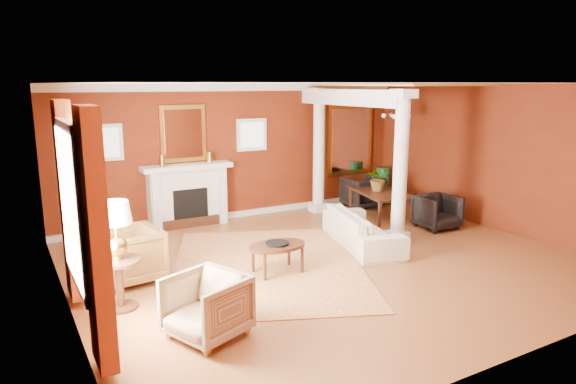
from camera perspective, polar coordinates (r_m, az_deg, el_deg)
ground at (r=8.61m, az=4.79°, el=-7.74°), size 8.00×8.00×0.00m
room_shell at (r=8.15m, az=5.04°, el=5.74°), size 8.04×7.04×2.92m
fireplace at (r=10.75m, az=-11.07°, el=-0.34°), size 1.85×0.42×1.29m
overmantel_mirror at (r=10.69m, az=-11.57°, el=6.38°), size 0.95×0.07×1.15m
flank_window_left at (r=10.33m, az=-19.78°, el=5.18°), size 0.70×0.07×0.70m
flank_window_right at (r=11.29m, az=-4.04°, el=6.36°), size 0.70×0.07×0.70m
left_window at (r=6.27m, az=-22.23°, el=-2.50°), size 0.21×2.55×2.60m
column_front at (r=9.52m, az=12.39°, el=2.81°), size 0.36×0.36×2.80m
column_back at (r=11.64m, az=3.45°, el=4.69°), size 0.36×0.36×2.80m
header_beam at (r=10.64m, az=6.83°, el=10.40°), size 0.30×3.20×0.32m
amber_ceiling at (r=11.25m, az=12.14°, el=11.57°), size 2.30×3.40×0.04m
dining_mirror at (r=12.67m, az=6.90°, el=5.78°), size 1.30×0.07×1.70m
chandelier at (r=11.34m, az=12.02°, el=8.43°), size 0.60×0.62×0.75m
crown_trim at (r=11.12m, az=-5.30°, el=11.52°), size 8.00×0.08×0.16m
base_trim at (r=11.48m, az=-5.03°, el=-2.39°), size 8.00×0.08×0.12m
rug at (r=8.39m, az=-2.32°, el=-8.17°), size 4.28×4.81×0.02m
sofa at (r=9.41m, az=8.26°, el=-3.43°), size 1.19×2.23×0.84m
armchair_leopard at (r=7.96m, az=-17.30°, el=-6.48°), size 0.91×0.96×0.90m
armchair_stripe at (r=6.12m, az=-9.05°, el=-12.13°), size 0.99×1.02×0.82m
coffee_table at (r=7.95m, az=-1.19°, el=-6.15°), size 0.92×0.92×0.47m
coffee_book at (r=7.92m, az=-1.43°, el=-5.08°), size 0.16×0.02×0.21m
side_table at (r=6.92m, az=-18.53°, el=-4.85°), size 0.58×0.58×1.44m
dining_table at (r=11.45m, az=10.37°, el=-0.49°), size 0.95×1.76×0.93m
dining_chair_near at (r=10.81m, az=16.25°, el=-1.97°), size 0.79×0.74×0.76m
dining_chair_far at (r=12.29m, az=8.26°, el=0.15°), size 0.82×0.77×0.81m
green_urn at (r=12.78m, az=10.47°, el=0.30°), size 0.38×0.38×0.91m
potted_plant at (r=11.35m, az=10.04°, el=2.92°), size 0.55×0.60×0.43m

